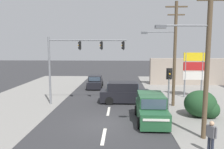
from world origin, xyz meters
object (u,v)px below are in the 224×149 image
utility_pole_midground_right (173,51)px  traffic_signal_mast (76,56)px  suv_oncoming_mid (151,109)px  shopping_plaza_sign (194,68)px  pedestrian_at_kerb (211,135)px  utility_pole_foreground_right (205,55)px  sedan_kerbside_parked (95,82)px  suv_receding_far (124,93)px  pedestal_signal_right_kerb (169,83)px

utility_pole_midground_right → traffic_signal_mast: utility_pole_midground_right is taller
suv_oncoming_mid → shopping_plaza_sign: bearing=54.7°
utility_pole_midground_right → pedestrian_at_kerb: 9.51m
utility_pole_foreground_right → sedan_kerbside_parked: bearing=116.8°
suv_receding_far → pedestrian_at_kerb: bearing=-67.8°
traffic_signal_mast → pedestrian_at_kerb: bearing=-47.6°
utility_pole_foreground_right → utility_pole_midground_right: 6.89m
traffic_signal_mast → suv_receding_far: 5.54m
suv_receding_far → sedan_kerbside_parked: size_ratio=1.06×
shopping_plaza_sign → suv_oncoming_mid: shopping_plaza_sign is taller
utility_pole_midground_right → pedestal_signal_right_kerb: bearing=-107.9°
pedestal_signal_right_kerb → pedestrian_at_kerb: bearing=-83.3°
utility_pole_foreground_right → traffic_signal_mast: size_ratio=1.26×
shopping_plaza_sign → suv_oncoming_mid: size_ratio=1.01×
shopping_plaza_sign → suv_oncoming_mid: bearing=-125.3°
pedestal_signal_right_kerb → suv_oncoming_mid: bearing=-135.9°
shopping_plaza_sign → suv_oncoming_mid: 9.36m
utility_pole_midground_right → sedan_kerbside_parked: (-7.66, 8.40, -4.09)m
suv_receding_far → traffic_signal_mast: bearing=-170.3°
utility_pole_foreground_right → shopping_plaza_sign: 10.81m
pedestrian_at_kerb → traffic_signal_mast: bearing=132.4°
suv_receding_far → pedestrian_at_kerb: 10.51m
pedestal_signal_right_kerb → suv_receding_far: 5.12m
utility_pole_midground_right → utility_pole_foreground_right: bearing=-89.4°
utility_pole_midground_right → suv_receding_far: (-4.10, 1.04, -3.91)m
utility_pole_midground_right → pedestrian_at_kerb: utility_pole_midground_right is taller
utility_pole_midground_right → sedan_kerbside_parked: utility_pole_midground_right is taller
sedan_kerbside_parked → suv_oncoming_mid: size_ratio=0.94×
suv_receding_far → suv_oncoming_mid: 5.39m
traffic_signal_mast → sedan_kerbside_parked: bearing=85.1°
pedestrian_at_kerb → suv_oncoming_mid: bearing=115.5°
pedestrian_at_kerb → shopping_plaza_sign: bearing=75.8°
traffic_signal_mast → utility_pole_midground_right: bearing=-2.1°
utility_pole_foreground_right → suv_oncoming_mid: utility_pole_foreground_right is taller
utility_pole_midground_right → pedestrian_at_kerb: bearing=-90.8°
sedan_kerbside_parked → suv_oncoming_mid: 13.54m
suv_receding_far → sedan_kerbside_parked: bearing=115.8°
pedestrian_at_kerb → utility_pole_midground_right: bearing=89.2°
pedestal_signal_right_kerb → shopping_plaza_sign: shopping_plaza_sign is taller
utility_pole_foreground_right → utility_pole_midground_right: size_ratio=0.97×
pedestal_signal_right_kerb → shopping_plaza_sign: bearing=57.8°
shopping_plaza_sign → sedan_kerbside_parked: size_ratio=1.07×
suv_oncoming_mid → suv_receding_far: bearing=109.2°
utility_pole_midground_right → suv_oncoming_mid: 6.10m
utility_pole_foreground_right → pedestal_signal_right_kerb: (-0.91, 4.28, -2.26)m
shopping_plaza_sign → suv_receding_far: shopping_plaza_sign is taller
utility_pole_midground_right → suv_receding_far: bearing=165.8°
sedan_kerbside_parked → pedestrian_at_kerb: pedestrian_at_kerb is taller
sedan_kerbside_parked → suv_oncoming_mid: bearing=-66.9°
utility_pole_foreground_right → suv_receding_far: size_ratio=1.90×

